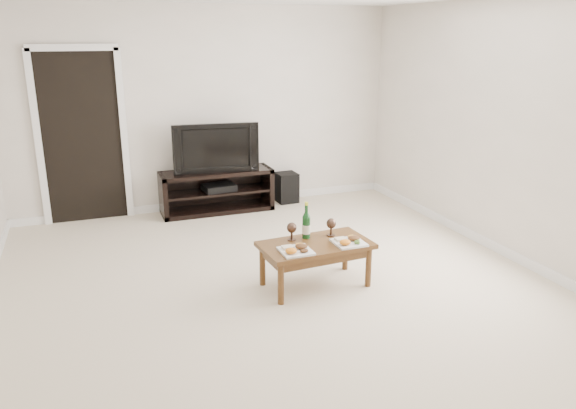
% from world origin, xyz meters
% --- Properties ---
extents(floor, '(5.50, 5.50, 0.00)m').
position_xyz_m(floor, '(0.00, 0.00, 0.00)').
color(floor, beige).
rests_on(floor, ground).
extents(back_wall, '(5.00, 0.04, 2.60)m').
position_xyz_m(back_wall, '(0.00, 2.77, 1.30)').
color(back_wall, beige).
rests_on(back_wall, ground).
extents(doorway, '(0.90, 0.02, 2.05)m').
position_xyz_m(doorway, '(-1.55, 2.73, 1.02)').
color(doorway, black).
rests_on(doorway, ground).
extents(media_console, '(1.44, 0.45, 0.55)m').
position_xyz_m(media_console, '(0.03, 2.50, 0.28)').
color(media_console, black).
rests_on(media_console, ground).
extents(television, '(1.09, 0.26, 0.62)m').
position_xyz_m(television, '(0.03, 2.50, 0.86)').
color(television, black).
rests_on(television, media_console).
extents(av_receiver, '(0.43, 0.34, 0.08)m').
position_xyz_m(av_receiver, '(0.06, 2.48, 0.33)').
color(av_receiver, black).
rests_on(av_receiver, media_console).
extents(subwoofer, '(0.28, 0.28, 0.41)m').
position_xyz_m(subwoofer, '(1.03, 2.58, 0.20)').
color(subwoofer, black).
rests_on(subwoofer, ground).
extents(coffee_table, '(1.03, 0.61, 0.42)m').
position_xyz_m(coffee_table, '(0.34, -0.04, 0.21)').
color(coffee_table, '#593718').
rests_on(coffee_table, ground).
extents(plate_left, '(0.27, 0.27, 0.07)m').
position_xyz_m(plate_left, '(0.09, -0.18, 0.45)').
color(plate_left, white).
rests_on(plate_left, coffee_table).
extents(plate_right, '(0.27, 0.27, 0.07)m').
position_xyz_m(plate_right, '(0.62, -0.16, 0.45)').
color(plate_right, white).
rests_on(plate_right, coffee_table).
extents(wine_bottle, '(0.07, 0.07, 0.35)m').
position_xyz_m(wine_bottle, '(0.31, 0.12, 0.59)').
color(wine_bottle, '#0F3A16').
rests_on(wine_bottle, coffee_table).
extents(goblet_left, '(0.09, 0.09, 0.17)m').
position_xyz_m(goblet_left, '(0.16, 0.11, 0.51)').
color(goblet_left, '#3C2A21').
rests_on(goblet_left, coffee_table).
extents(goblet_right, '(0.09, 0.09, 0.17)m').
position_xyz_m(goblet_right, '(0.55, 0.09, 0.51)').
color(goblet_right, '#3C2A21').
rests_on(goblet_right, coffee_table).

